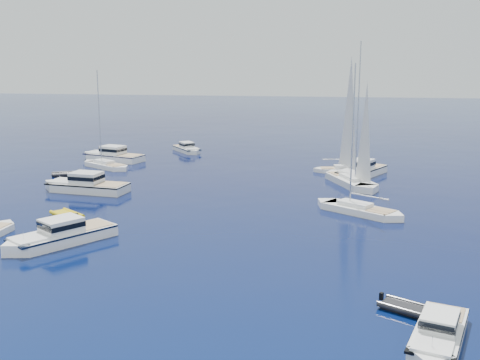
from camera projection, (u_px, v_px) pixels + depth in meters
The scene contains 14 objects.
ground at pixel (169, 276), 39.16m from camera, with size 400.00×400.00×0.00m, color #071A47.
motor_cruiser_near at pixel (438, 343), 29.87m from camera, with size 2.37×7.75×2.03m, color white, non-canonical shape.
motor_cruiser_left at pixel (60, 243), 46.06m from camera, with size 3.09×10.09×2.65m, color white, non-canonical shape.
motor_cruiser_centre at pixel (86, 191), 64.31m from camera, with size 3.32×10.84×2.85m, color silver, non-canonical shape.
motor_cruiser_far_l at pixel (112, 160), 84.22m from camera, with size 3.28×10.73×2.82m, color white, non-canonical shape.
motor_cruiser_distant at pixel (360, 176), 72.76m from camera, with size 3.18×10.40×2.73m, color white, non-canonical shape.
motor_cruiser_horizon at pixel (187, 152), 92.07m from camera, with size 2.40×7.84×2.06m, color silver, non-canonical shape.
sailboat_mid_r at pixel (358, 213), 55.19m from camera, with size 2.63×10.10×14.85m, color white, non-canonical shape.
sailboat_centre at pixel (341, 172), 75.63m from camera, with size 2.01×7.74×11.38m, color silver, non-canonical shape.
sailboat_sails_r at pixel (350, 184), 67.92m from camera, with size 3.06×11.76×17.29m, color white, non-canonical shape.
sailboat_far_l at pixel (106, 168), 78.55m from camera, with size 2.44×9.37×13.78m, color white, non-canonical shape.
tender_yellow at pixel (67, 217), 53.77m from camera, with size 2.10×3.86×0.95m, color gold, non-canonical shape.
tender_grey_near at pixel (409, 312), 33.48m from camera, with size 1.97×3.58×0.95m, color black, non-canonical shape.
tender_grey_far at pixel (66, 176), 73.04m from camera, with size 1.99×3.63×0.95m, color black, non-canonical shape.
Camera 1 is at (11.06, -35.60, 14.54)m, focal length 42.55 mm.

